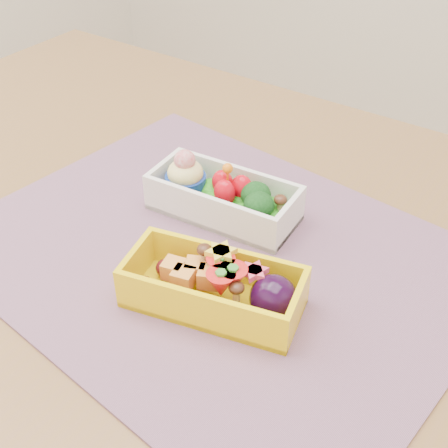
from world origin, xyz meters
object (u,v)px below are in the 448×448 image
Objects in this scene: table at (217,349)px; bento_yellow at (217,287)px; placemat at (215,255)px; bento_white at (223,197)px.

table is 0.13m from bento_yellow.
bento_yellow is at bearing -53.20° from table.
placemat reaches higher than table.
bento_white is 0.97× the size of bento_yellow.
placemat is 0.07m from bento_yellow.
table is at bearing -52.86° from placemat.
bento_yellow is (0.02, -0.03, 0.12)m from table.
placemat is 3.00× the size of bento_white.
placemat is at bearing -66.51° from bento_white.
table is 0.11m from placemat.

